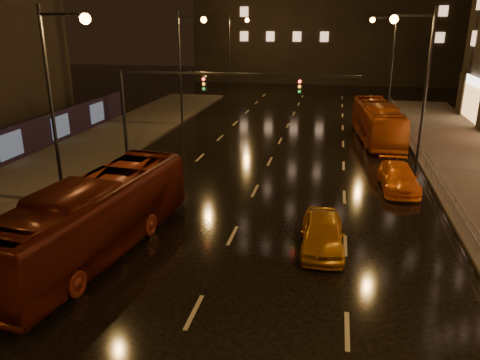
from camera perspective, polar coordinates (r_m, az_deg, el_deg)
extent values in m
plane|color=black|center=(30.48, 3.11, 1.22)|extent=(140.00, 140.00, 0.00)
cube|color=#38332D|center=(30.98, -23.94, 0.02)|extent=(7.00, 70.00, 0.15)
cylinder|color=black|center=(32.46, -13.94, 7.44)|extent=(0.22, 0.22, 6.20)
cube|color=black|center=(29.57, -0.61, 12.80)|extent=(15.20, 0.14, 0.14)
cube|color=black|center=(30.12, -4.40, 11.62)|extent=(0.32, 0.18, 0.95)
cube|color=black|center=(29.08, 7.28, 11.26)|extent=(0.32, 0.18, 0.95)
sphere|color=#FF1E19|center=(29.97, -4.48, 12.16)|extent=(0.18, 0.18, 0.18)
cylinder|color=#99999E|center=(53.78, 18.02, 8.77)|extent=(0.04, 0.04, 1.00)
cube|color=#99999E|center=(28.60, 23.17, 0.80)|extent=(0.05, 56.00, 0.05)
cube|color=#99999E|center=(28.71, 23.07, 0.05)|extent=(0.05, 56.00, 0.05)
imported|color=#57180C|center=(20.01, -17.31, -4.38)|extent=(4.05, 11.79, 3.22)
imported|color=#AE4711|center=(39.42, 16.38, 6.83)|extent=(3.62, 11.14, 3.05)
imported|color=orange|center=(20.09, 10.02, -6.38)|extent=(1.96, 4.46, 1.50)
imported|color=orange|center=(28.28, 18.74, 0.30)|extent=(2.18, 4.91, 1.40)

